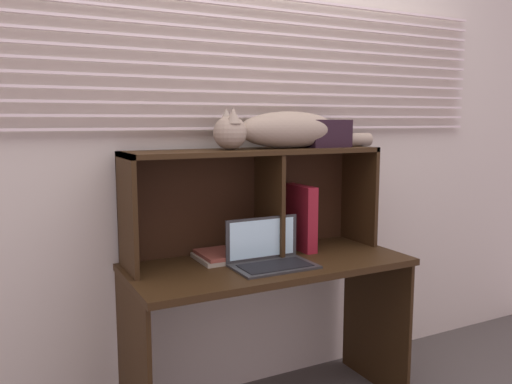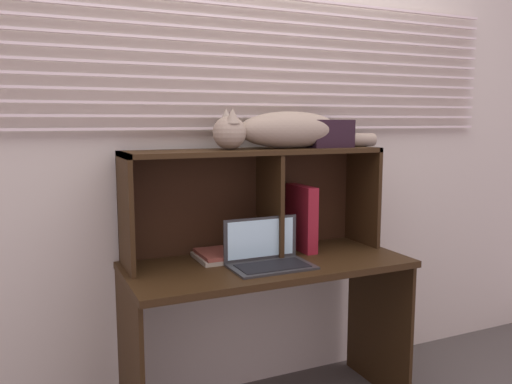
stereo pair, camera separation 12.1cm
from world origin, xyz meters
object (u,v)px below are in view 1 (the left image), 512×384
book_stack (217,256)px  cat (282,130)px  storage_box (326,133)px  binder_upright (300,217)px  laptop (270,256)px

book_stack → cat: bearing=0.5°
storage_box → binder_upright: bearing=180.0°
laptop → binder_upright: size_ratio=1.12×
cat → storage_box: (0.25, 0.00, -0.02)m
cat → storage_box: bearing=0.0°
laptop → storage_box: bearing=24.1°
cat → book_stack: cat is taller
storage_box → laptop: bearing=-155.9°
laptop → binder_upright: binder_upright is taller
binder_upright → book_stack: 0.46m
cat → binder_upright: cat is taller
binder_upright → storage_box: (0.14, 0.00, 0.41)m
laptop → storage_box: 0.69m
laptop → book_stack: 0.25m
cat → storage_box: size_ratio=3.98×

